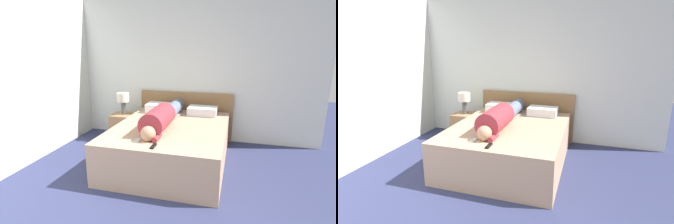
{
  "view_description": "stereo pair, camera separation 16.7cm",
  "coord_description": "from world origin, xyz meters",
  "views": [
    {
      "loc": [
        1.06,
        -1.05,
        1.75
      ],
      "look_at": [
        0.12,
        2.4,
        0.83
      ],
      "focal_mm": 28.0,
      "sensor_mm": 36.0,
      "label": 1
    },
    {
      "loc": [
        1.22,
        -1.0,
        1.75
      ],
      "look_at": [
        0.12,
        2.4,
        0.83
      ],
      "focal_mm": 28.0,
      "sensor_mm": 36.0,
      "label": 2
    }
  ],
  "objects": [
    {
      "name": "pillow_second",
      "position": [
        0.49,
        3.3,
        0.65
      ],
      "size": [
        0.48,
        0.33,
        0.14
      ],
      "color": "white",
      "rests_on": "bed"
    },
    {
      "name": "cell_phone",
      "position": [
        -0.12,
        1.83,
        0.59
      ],
      "size": [
        0.06,
        0.13,
        0.01
      ],
      "color": "#B2B7BC",
      "rests_on": "bed"
    },
    {
      "name": "wall_back",
      "position": [
        0.0,
        3.72,
        1.3
      ],
      "size": [
        5.01,
        0.06,
        2.6
      ],
      "color": "silver",
      "rests_on": "ground_plane"
    },
    {
      "name": "table_lamp",
      "position": [
        -0.96,
        3.25,
        0.78
      ],
      "size": [
        0.22,
        0.22,
        0.4
      ],
      "color": "#4C4C51",
      "rests_on": "nightstand"
    },
    {
      "name": "person_lying",
      "position": [
        0.01,
        2.51,
        0.72
      ],
      "size": [
        0.33,
        1.74,
        0.33
      ],
      "color": "tan",
      "rests_on": "bed"
    },
    {
      "name": "tv_remote",
      "position": [
        0.14,
        1.69,
        0.59
      ],
      "size": [
        0.04,
        0.15,
        0.02
      ],
      "color": "black",
      "rests_on": "bed"
    },
    {
      "name": "headboard",
      "position": [
        0.12,
        3.65,
        0.45
      ],
      "size": [
        1.74,
        0.04,
        0.89
      ],
      "color": "olive",
      "rests_on": "ground_plane"
    },
    {
      "name": "wall_left",
      "position": [
        -1.93,
        1.85,
        1.3
      ],
      "size": [
        0.06,
        4.89,
        2.6
      ],
      "color": "silver",
      "rests_on": "ground_plane"
    },
    {
      "name": "pillow_near_headboard",
      "position": [
        -0.24,
        3.3,
        0.66
      ],
      "size": [
        0.51,
        0.33,
        0.15
      ],
      "color": "white",
      "rests_on": "bed"
    },
    {
      "name": "nightstand",
      "position": [
        -0.96,
        3.25,
        0.25
      ],
      "size": [
        0.43,
        0.4,
        0.5
      ],
      "color": "#A37A51",
      "rests_on": "ground_plane"
    },
    {
      "name": "bed",
      "position": [
        0.12,
        2.55,
        0.29
      ],
      "size": [
        1.62,
        2.03,
        0.58
      ],
      "color": "tan",
      "rests_on": "ground_plane"
    }
  ]
}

